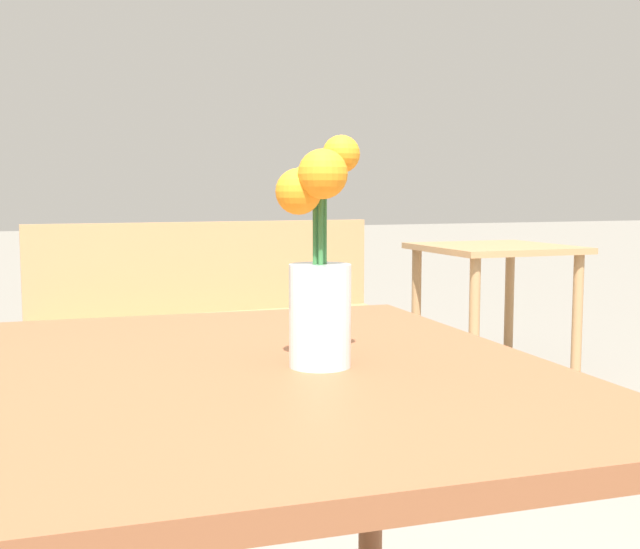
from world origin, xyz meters
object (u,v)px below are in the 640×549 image
table_back (494,271)px  table_front (242,434)px  flower_vase (319,273)px  bench_near (211,313)px

table_back → table_front: bearing=-130.2°
table_front → flower_vase: (0.10, -0.05, 0.23)m
table_front → table_back: (1.98, 2.35, -0.06)m
flower_vase → table_front: bearing=154.8°
table_front → flower_vase: 0.25m
bench_near → table_back: bearing=1.2°
table_front → table_back: size_ratio=1.46×
table_back → bench_near: bearing=-178.8°
table_front → flower_vase: bearing=-25.2°
flower_vase → table_back: (1.89, 2.39, -0.29)m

